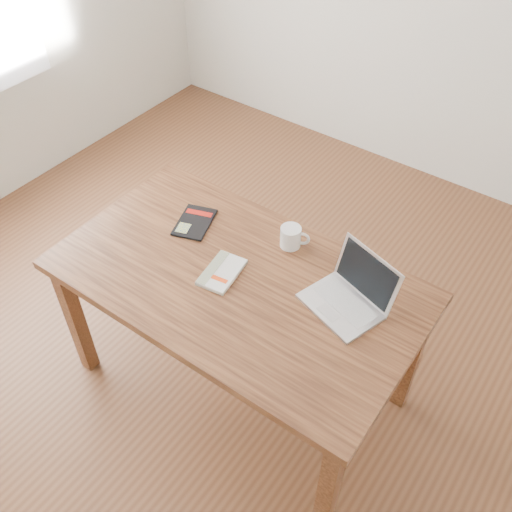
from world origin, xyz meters
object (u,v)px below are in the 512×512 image
Objects in this scene: black_guidebook at (194,222)px; laptop at (350,295)px; desk at (238,292)px; coffee_mug at (291,237)px; white_guidebook at (222,272)px.

laptop is (0.78, -0.00, 0.04)m from black_guidebook.
coffee_mug is at bearing 75.50° from desk.
laptop reaches higher than white_guidebook.
desk is 6.61× the size of white_guidebook.
black_guidebook is 0.70× the size of laptop.
desk is 0.47m from laptop.
desk is 6.03× the size of black_guidebook.
black_guidebook is 0.45m from coffee_mug.
laptop reaches higher than desk.
desk is at bearing -127.08° from coffee_mug.
coffee_mug is (0.42, 0.13, 0.04)m from black_guidebook.
black_guidebook is (-0.29, 0.17, -0.00)m from white_guidebook.
desk is 12.10× the size of coffee_mug.
laptop is (0.43, 0.15, 0.13)m from desk.
desk is 0.12m from white_guidebook.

